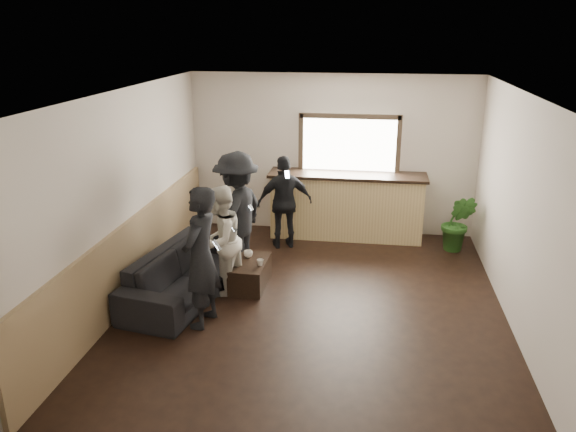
% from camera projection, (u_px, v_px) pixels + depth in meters
% --- Properties ---
extents(ground, '(5.00, 6.00, 0.01)m').
position_uv_depth(ground, '(312.00, 306.00, 7.51)').
color(ground, black).
extents(room_shell, '(5.01, 6.01, 2.80)m').
position_uv_depth(room_shell, '(257.00, 198.00, 7.14)').
color(room_shell, silver).
rests_on(room_shell, ground).
extents(bar_counter, '(2.70, 0.68, 2.13)m').
position_uv_depth(bar_counter, '(347.00, 202.00, 9.79)').
color(bar_counter, tan).
rests_on(bar_counter, ground).
extents(sofa, '(1.30, 2.42, 0.67)m').
position_uv_depth(sofa, '(187.00, 272.00, 7.72)').
color(sofa, black).
rests_on(sofa, ground).
extents(coffee_table, '(0.48, 0.84, 0.37)m').
position_uv_depth(coffee_table, '(250.00, 274.00, 8.03)').
color(coffee_table, black).
rests_on(coffee_table, ground).
extents(cup_a, '(0.15, 0.15, 0.10)m').
position_uv_depth(cup_a, '(248.00, 254.00, 8.11)').
color(cup_a, silver).
rests_on(cup_a, coffee_table).
extents(cup_b, '(0.12, 0.12, 0.09)m').
position_uv_depth(cup_b, '(260.00, 263.00, 7.84)').
color(cup_b, silver).
rests_on(cup_b, coffee_table).
extents(potted_plant, '(0.64, 0.57, 0.98)m').
position_uv_depth(potted_plant, '(458.00, 223.00, 9.20)').
color(potted_plant, '#2D6623').
rests_on(potted_plant, ground).
extents(person_a, '(0.53, 0.71, 1.78)m').
position_uv_depth(person_a, '(201.00, 258.00, 6.79)').
color(person_a, black).
rests_on(person_a, ground).
extents(person_b, '(0.80, 0.90, 1.54)m').
position_uv_depth(person_b, '(220.00, 241.00, 7.65)').
color(person_b, beige).
rests_on(person_b, ground).
extents(person_c, '(0.98, 1.33, 1.85)m').
position_uv_depth(person_c, '(237.00, 214.00, 8.28)').
color(person_c, black).
rests_on(person_c, ground).
extents(person_d, '(0.99, 0.66, 1.56)m').
position_uv_depth(person_d, '(285.00, 202.00, 9.28)').
color(person_d, black).
rests_on(person_d, ground).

